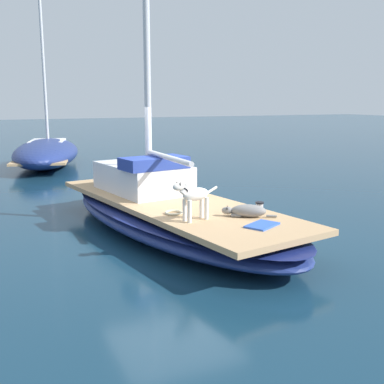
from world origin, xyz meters
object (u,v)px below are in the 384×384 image
at_px(sailboat_main, 171,216).
at_px(dog_white, 194,196).
at_px(deck_winch, 260,208).
at_px(coiled_rope, 174,213).
at_px(deck_towel, 262,225).
at_px(moored_boat_far_astern, 47,152).
at_px(dog_grey, 247,211).

height_order(sailboat_main, dog_white, dog_white).
distance_m(dog_white, deck_winch, 1.32).
bearing_deg(coiled_rope, deck_towel, -54.11).
bearing_deg(moored_boat_far_astern, dog_white, -87.00).
relative_size(deck_winch, moored_boat_far_astern, 0.03).
distance_m(coiled_rope, deck_towel, 1.66).
distance_m(dog_white, moored_boat_far_astern, 12.74).
bearing_deg(deck_winch, dog_white, 178.82).
relative_size(dog_white, moored_boat_far_astern, 0.12).
xyz_separation_m(sailboat_main, dog_white, (-0.27, -1.65, 0.75)).
height_order(dog_grey, deck_winch, dog_grey).
distance_m(deck_winch, coiled_rope, 1.53).
distance_m(dog_white, coiled_rope, 0.71).
xyz_separation_m(deck_winch, deck_towel, (-0.43, -0.74, -0.08)).
bearing_deg(deck_towel, sailboat_main, 103.58).
bearing_deg(dog_white, dog_grey, -8.87).
xyz_separation_m(sailboat_main, deck_towel, (0.58, -2.42, 0.34)).
xyz_separation_m(sailboat_main, dog_grey, (0.67, -1.80, 0.43)).
relative_size(dog_grey, moored_boat_far_astern, 0.11).
bearing_deg(dog_grey, coiled_rope, 145.73).
distance_m(sailboat_main, moored_boat_far_astern, 11.10).
height_order(dog_white, deck_towel, dog_white).
bearing_deg(coiled_rope, sailboat_main, 70.06).
bearing_deg(dog_grey, sailboat_main, 110.47).
relative_size(coiled_rope, moored_boat_far_astern, 0.04).
bearing_deg(moored_boat_far_astern, deck_towel, -83.56).
xyz_separation_m(coiled_rope, deck_towel, (0.97, -1.35, -0.01)).
bearing_deg(dog_white, deck_winch, -1.18).
distance_m(dog_white, deck_towel, 1.22).
distance_m(dog_grey, deck_towel, 0.64).
distance_m(coiled_rope, moored_boat_far_astern, 12.15).
xyz_separation_m(dog_grey, dog_white, (-0.94, 0.15, 0.32)).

